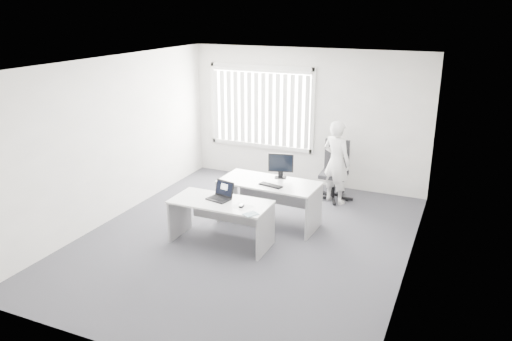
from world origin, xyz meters
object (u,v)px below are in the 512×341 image
at_px(desk_far, 269,193).
at_px(monitor, 281,166).
at_px(office_chair, 334,181).
at_px(person, 336,162).
at_px(laptop, 218,192).
at_px(desk_near, 221,213).

relative_size(desk_far, monitor, 3.95).
relative_size(office_chair, person, 0.71).
bearing_deg(person, laptop, 83.78).
bearing_deg(laptop, desk_near, -21.76).
xyz_separation_m(office_chair, laptop, (-1.16, -2.56, 0.49)).
bearing_deg(desk_far, monitor, 71.17).
height_order(office_chair, person, person).
distance_m(desk_near, monitor, 1.44).
distance_m(office_chair, monitor, 1.60).
relative_size(desk_near, desk_far, 0.91).
distance_m(office_chair, person, 0.49).
height_order(person, monitor, person).
height_order(desk_far, monitor, monitor).
height_order(desk_near, person, person).
relative_size(office_chair, laptop, 3.29).
height_order(office_chair, monitor, monitor).
bearing_deg(desk_near, laptop, 145.17).
bearing_deg(person, monitor, 81.23).
bearing_deg(monitor, desk_near, -126.15).
distance_m(desk_near, desk_far, 1.07).
height_order(desk_near, monitor, monitor).
relative_size(desk_near, monitor, 3.60).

